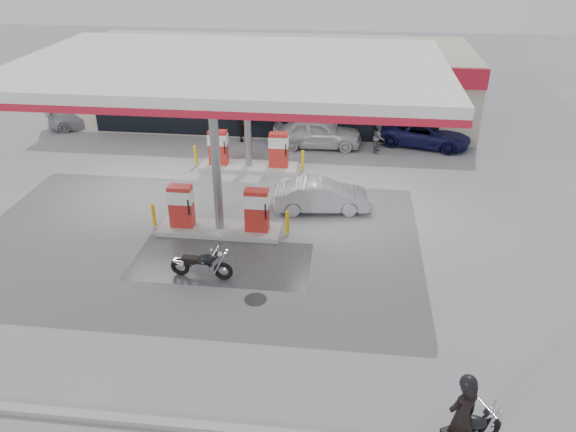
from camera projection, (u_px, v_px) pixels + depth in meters
The scene contains 17 objects.
ground at pixel (207, 260), 19.03m from camera, with size 90.00×90.00×0.00m, color gray.
wet_patch at pixel (222, 261), 18.98m from camera, with size 6.00×3.00×0.00m, color #4C4C4F.
drain_cover at pixel (256, 299), 17.07m from camera, with size 0.70×0.70×0.01m, color #38383A.
kerb at pixel (133, 421), 12.86m from camera, with size 28.00×0.25×0.15m, color gray.
store_building at pixel (273, 82), 32.08m from camera, with size 22.00×8.22×4.00m.
canopy at pixel (230, 70), 20.95m from camera, with size 16.00×10.02×5.51m.
pump_island_near at pixel (219, 215), 20.46m from camera, with size 5.14×1.30×1.78m.
pump_island_far at pixel (249, 154), 25.72m from camera, with size 5.14×1.30×1.78m.
main_motorcycle at pixel (466, 432), 12.11m from camera, with size 1.80×1.08×1.01m.
biker_main at pixel (462, 416), 11.80m from camera, with size 0.72×0.47×1.97m, color black.
parked_motorcycle at pixel (202, 265), 17.92m from camera, with size 2.08×0.80×1.07m.
sedan_white at pixel (317, 132), 28.21m from camera, with size 1.79×4.46×1.52m, color silver.
attendant at pixel (379, 137), 27.53m from camera, with size 0.75×0.59×1.55m, color #55555A.
hatchback_silver at pixel (321, 196), 22.06m from camera, with size 1.31×3.75×1.24m, color #B3B4BB.
parked_car_left at pixel (86, 117), 30.94m from camera, with size 1.62×3.99×1.16m, color #989AA0.
parked_car_right at pixel (425, 134), 28.41m from camera, with size 2.07×4.50×1.25m, color #151748.
biker_walking at pixel (243, 121), 28.86m from camera, with size 1.21×0.50×2.07m, color black.
Camera 1 is at (4.60, -15.68, 10.24)m, focal length 35.00 mm.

